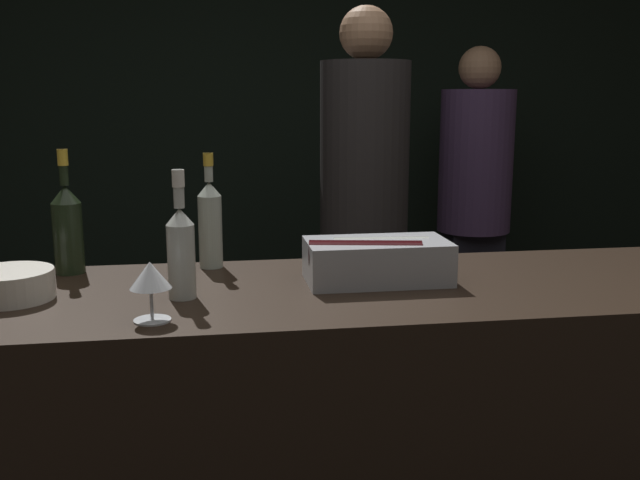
# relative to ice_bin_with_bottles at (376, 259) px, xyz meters

# --- Properties ---
(wall_back_chalkboard) EXTENTS (6.40, 0.06, 2.80)m
(wall_back_chalkboard) POSITION_rel_ice_bin_with_bottles_xyz_m (-0.15, 2.30, 0.38)
(wall_back_chalkboard) COLOR black
(wall_back_chalkboard) RESTS_ON ground_plane
(bar_counter) EXTENTS (2.51, 0.68, 0.96)m
(bar_counter) POSITION_rel_ice_bin_with_bottles_xyz_m (-0.15, -0.03, -0.54)
(bar_counter) COLOR black
(bar_counter) RESTS_ON ground_plane
(ice_bin_with_bottles) EXTENTS (0.38, 0.21, 0.12)m
(ice_bin_with_bottles) POSITION_rel_ice_bin_with_bottles_xyz_m (0.00, 0.00, 0.00)
(ice_bin_with_bottles) COLOR #9EA0A5
(ice_bin_with_bottles) RESTS_ON bar_counter
(bowl_white) EXTENTS (0.21, 0.21, 0.07)m
(bowl_white) POSITION_rel_ice_bin_with_bottles_xyz_m (-0.93, -0.03, -0.02)
(bowl_white) COLOR silver
(bowl_white) RESTS_ON bar_counter
(wine_glass) EXTENTS (0.09, 0.09, 0.14)m
(wine_glass) POSITION_rel_ice_bin_with_bottles_xyz_m (-0.57, -0.26, 0.04)
(wine_glass) COLOR silver
(wine_glass) RESTS_ON bar_counter
(rose_wine_bottle) EXTENTS (0.07, 0.07, 0.34)m
(rose_wine_bottle) POSITION_rel_ice_bin_with_bottles_xyz_m (-0.44, 0.24, 0.07)
(rose_wine_bottle) COLOR #9EA899
(rose_wine_bottle) RESTS_ON bar_counter
(white_wine_bottle) EXTENTS (0.07, 0.07, 0.32)m
(white_wine_bottle) POSITION_rel_ice_bin_with_bottles_xyz_m (-0.51, -0.08, 0.07)
(white_wine_bottle) COLOR #B2B7AD
(white_wine_bottle) RESTS_ON bar_counter
(champagne_bottle) EXTENTS (0.08, 0.08, 0.35)m
(champagne_bottle) POSITION_rel_ice_bin_with_bottles_xyz_m (-0.84, 0.23, 0.07)
(champagne_bottle) COLOR black
(champagne_bottle) RESTS_ON bar_counter
(person_in_hoodie) EXTENTS (0.37, 0.37, 1.70)m
(person_in_hoodie) POSITION_rel_ice_bin_with_bottles_xyz_m (0.90, 1.63, -0.08)
(person_in_hoodie) COLOR black
(person_in_hoodie) RESTS_ON ground_plane
(person_blond_tee) EXTENTS (0.36, 0.36, 1.80)m
(person_blond_tee) POSITION_rel_ice_bin_with_bottles_xyz_m (0.18, 0.99, -0.01)
(person_blond_tee) COLOR black
(person_blond_tee) RESTS_ON ground_plane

